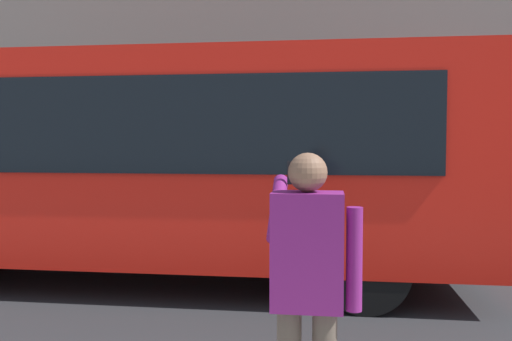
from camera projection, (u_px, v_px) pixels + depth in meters
name	position (u px, v px, depth m)	size (l,w,h in m)	color
ground_plane	(253.00, 276.00, 7.60)	(60.00, 60.00, 0.00)	#232326
red_bus	(137.00, 158.00, 7.35)	(9.05, 2.54, 3.08)	red
pedestrian_photographer	(308.00, 278.00, 3.02)	(0.53, 0.52, 1.70)	#4C4238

